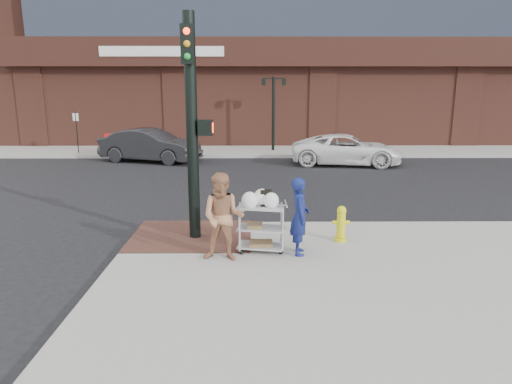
{
  "coord_description": "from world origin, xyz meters",
  "views": [
    {
      "loc": [
        0.85,
        -9.41,
        3.57
      ],
      "look_at": [
        0.93,
        0.7,
        1.25
      ],
      "focal_mm": 32.0,
      "sensor_mm": 36.0,
      "label": 1
    }
  ],
  "objects_px": {
    "sedan_dark": "(150,145)",
    "fire_hydrant": "(341,223)",
    "woman_blue": "(300,216)",
    "utility_cart": "(261,224)",
    "pedestrian_tan": "(223,217)",
    "minivan_white": "(347,150)",
    "lamp_post": "(273,105)",
    "traffic_signal_pole": "(193,122)"
  },
  "relations": [
    {
      "from": "fire_hydrant",
      "to": "utility_cart",
      "type": "bearing_deg",
      "value": -160.36
    },
    {
      "from": "pedestrian_tan",
      "to": "sedan_dark",
      "type": "height_order",
      "value": "pedestrian_tan"
    },
    {
      "from": "fire_hydrant",
      "to": "woman_blue",
      "type": "bearing_deg",
      "value": -141.99
    },
    {
      "from": "woman_blue",
      "to": "utility_cart",
      "type": "height_order",
      "value": "woman_blue"
    },
    {
      "from": "traffic_signal_pole",
      "to": "pedestrian_tan",
      "type": "distance_m",
      "value": 2.4
    },
    {
      "from": "woman_blue",
      "to": "utility_cart",
      "type": "relative_size",
      "value": 1.22
    },
    {
      "from": "traffic_signal_pole",
      "to": "fire_hydrant",
      "type": "relative_size",
      "value": 6.08
    },
    {
      "from": "traffic_signal_pole",
      "to": "pedestrian_tan",
      "type": "height_order",
      "value": "traffic_signal_pole"
    },
    {
      "from": "pedestrian_tan",
      "to": "minivan_white",
      "type": "bearing_deg",
      "value": 75.9
    },
    {
      "from": "woman_blue",
      "to": "minivan_white",
      "type": "height_order",
      "value": "woman_blue"
    },
    {
      "from": "traffic_signal_pole",
      "to": "lamp_post",
      "type": "bearing_deg",
      "value": 80.76
    },
    {
      "from": "traffic_signal_pole",
      "to": "fire_hydrant",
      "type": "height_order",
      "value": "traffic_signal_pole"
    },
    {
      "from": "woman_blue",
      "to": "utility_cart",
      "type": "distance_m",
      "value": 0.84
    },
    {
      "from": "lamp_post",
      "to": "minivan_white",
      "type": "distance_m",
      "value": 5.59
    },
    {
      "from": "lamp_post",
      "to": "pedestrian_tan",
      "type": "relative_size",
      "value": 2.23
    },
    {
      "from": "sedan_dark",
      "to": "fire_hydrant",
      "type": "relative_size",
      "value": 5.97
    },
    {
      "from": "lamp_post",
      "to": "pedestrian_tan",
      "type": "xyz_separation_m",
      "value": [
        -1.74,
        -16.65,
        -1.57
      ]
    },
    {
      "from": "lamp_post",
      "to": "sedan_dark",
      "type": "distance_m",
      "value": 7.15
    },
    {
      "from": "fire_hydrant",
      "to": "lamp_post",
      "type": "bearing_deg",
      "value": 93.15
    },
    {
      "from": "pedestrian_tan",
      "to": "minivan_white",
      "type": "distance_m",
      "value": 13.53
    },
    {
      "from": "pedestrian_tan",
      "to": "utility_cart",
      "type": "bearing_deg",
      "value": 40.53
    },
    {
      "from": "woman_blue",
      "to": "utility_cart",
      "type": "xyz_separation_m",
      "value": [
        -0.8,
        0.15,
        -0.21
      ]
    },
    {
      "from": "traffic_signal_pole",
      "to": "utility_cart",
      "type": "height_order",
      "value": "traffic_signal_pole"
    },
    {
      "from": "lamp_post",
      "to": "fire_hydrant",
      "type": "bearing_deg",
      "value": -86.85
    },
    {
      "from": "lamp_post",
      "to": "traffic_signal_pole",
      "type": "distance_m",
      "value": 15.43
    },
    {
      "from": "woman_blue",
      "to": "fire_hydrant",
      "type": "distance_m",
      "value": 1.37
    },
    {
      "from": "minivan_white",
      "to": "fire_hydrant",
      "type": "height_order",
      "value": "minivan_white"
    },
    {
      "from": "woman_blue",
      "to": "fire_hydrant",
      "type": "relative_size",
      "value": 1.99
    },
    {
      "from": "traffic_signal_pole",
      "to": "woman_blue",
      "type": "bearing_deg",
      "value": -25.26
    },
    {
      "from": "lamp_post",
      "to": "minivan_white",
      "type": "height_order",
      "value": "lamp_post"
    },
    {
      "from": "woman_blue",
      "to": "fire_hydrant",
      "type": "xyz_separation_m",
      "value": [
        1.03,
        0.8,
        -0.4
      ]
    },
    {
      "from": "traffic_signal_pole",
      "to": "fire_hydrant",
      "type": "bearing_deg",
      "value": -4.83
    },
    {
      "from": "lamp_post",
      "to": "sedan_dark",
      "type": "bearing_deg",
      "value": -152.97
    },
    {
      "from": "utility_cart",
      "to": "fire_hydrant",
      "type": "bearing_deg",
      "value": 19.64
    },
    {
      "from": "lamp_post",
      "to": "utility_cart",
      "type": "distance_m",
      "value": 16.3
    },
    {
      "from": "pedestrian_tan",
      "to": "minivan_white",
      "type": "relative_size",
      "value": 0.35
    },
    {
      "from": "pedestrian_tan",
      "to": "utility_cart",
      "type": "distance_m",
      "value": 0.95
    },
    {
      "from": "utility_cart",
      "to": "fire_hydrant",
      "type": "relative_size",
      "value": 1.63
    },
    {
      "from": "woman_blue",
      "to": "pedestrian_tan",
      "type": "bearing_deg",
      "value": 103.91
    },
    {
      "from": "traffic_signal_pole",
      "to": "minivan_white",
      "type": "height_order",
      "value": "traffic_signal_pole"
    },
    {
      "from": "lamp_post",
      "to": "traffic_signal_pole",
      "type": "bearing_deg",
      "value": -99.24
    },
    {
      "from": "sedan_dark",
      "to": "fire_hydrant",
      "type": "distance_m",
      "value": 14.22
    }
  ]
}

